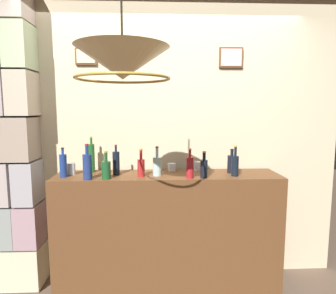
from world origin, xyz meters
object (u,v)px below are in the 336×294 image
(liquor_bottle_gin, at_px, (204,168))
(liquor_bottle_sherry, at_px, (106,169))
(liquor_bottle_tequila, at_px, (157,166))
(liquor_bottle_amaro, at_px, (141,167))
(liquor_bottle_scotch, at_px, (232,164))
(liquor_bottle_vermouth, at_px, (235,165))
(liquor_bottle_brandy, at_px, (87,166))
(pendant_lamp, at_px, (123,64))
(liquor_bottle_rum, at_px, (63,165))
(glass_tumbler_rocks, at_px, (198,166))
(glass_tumbler_highball, at_px, (172,167))
(liquor_bottle_bourbon, at_px, (190,167))
(glass_tumbler_shot, at_px, (71,169))
(liquor_bottle_vodka, at_px, (116,163))
(liquor_bottle_port, at_px, (92,157))

(liquor_bottle_gin, xyz_separation_m, liquor_bottle_sherry, (-0.81, -0.00, -0.01))
(liquor_bottle_tequila, distance_m, liquor_bottle_amaro, 0.14)
(liquor_bottle_scotch, xyz_separation_m, liquor_bottle_sherry, (-1.09, -0.19, -0.00))
(liquor_bottle_amaro, height_order, liquor_bottle_gin, liquor_bottle_amaro)
(liquor_bottle_vermouth, xyz_separation_m, liquor_bottle_tequila, (-0.67, 0.05, -0.01))
(liquor_bottle_brandy, bearing_deg, liquor_bottle_tequila, 11.45)
(pendant_lamp, bearing_deg, liquor_bottle_rum, 127.44)
(glass_tumbler_rocks, distance_m, glass_tumbler_highball, 0.24)
(liquor_bottle_bourbon, relative_size, glass_tumbler_shot, 2.40)
(liquor_bottle_amaro, distance_m, glass_tumbler_shot, 0.62)
(liquor_bottle_tequila, distance_m, glass_tumbler_shot, 0.75)
(liquor_bottle_scotch, distance_m, liquor_bottle_vermouth, 0.13)
(liquor_bottle_rum, height_order, glass_tumbler_rocks, liquor_bottle_rum)
(liquor_bottle_tequila, xyz_separation_m, pendant_lamp, (-0.20, -0.80, 0.74))
(liquor_bottle_scotch, height_order, liquor_bottle_tequila, liquor_bottle_tequila)
(liquor_bottle_vodka, xyz_separation_m, liquor_bottle_sherry, (-0.06, -0.15, -0.03))
(liquor_bottle_gin, distance_m, liquor_bottle_sherry, 0.81)
(liquor_bottle_gin, height_order, pendant_lamp, pendant_lamp)
(glass_tumbler_highball, bearing_deg, liquor_bottle_vodka, -164.28)
(liquor_bottle_rum, bearing_deg, liquor_bottle_scotch, 4.14)
(liquor_bottle_tequila, distance_m, glass_tumbler_rocks, 0.43)
(liquor_bottle_vermouth, distance_m, liquor_bottle_gin, 0.28)
(liquor_bottle_scotch, relative_size, liquor_bottle_amaro, 0.91)
(liquor_bottle_vermouth, height_order, liquor_bottle_gin, liquor_bottle_vermouth)
(liquor_bottle_scotch, distance_m, liquor_bottle_sherry, 1.11)
(liquor_bottle_vermouth, bearing_deg, liquor_bottle_port, 170.07)
(liquor_bottle_tequila, xyz_separation_m, glass_tumbler_highball, (0.14, 0.18, -0.05))
(liquor_bottle_vodka, bearing_deg, liquor_bottle_scotch, 2.19)
(liquor_bottle_brandy, height_order, liquor_bottle_bourbon, liquor_bottle_brandy)
(liquor_bottle_sherry, bearing_deg, liquor_bottle_gin, 0.34)
(liquor_bottle_scotch, relative_size, glass_tumbler_highball, 2.95)
(liquor_bottle_vermouth, relative_size, pendant_lamp, 0.49)
(liquor_bottle_rum, distance_m, liquor_bottle_sherry, 0.38)
(liquor_bottle_port, xyz_separation_m, glass_tumbler_shot, (-0.16, -0.11, -0.08))
(liquor_bottle_brandy, xyz_separation_m, liquor_bottle_sherry, (0.15, 0.01, -0.03))
(liquor_bottle_vodka, xyz_separation_m, liquor_bottle_tequila, (0.36, -0.04, -0.02))
(liquor_bottle_gin, distance_m, liquor_bottle_rum, 1.19)
(liquor_bottle_brandy, relative_size, liquor_bottle_bourbon, 1.18)
(liquor_bottle_port, distance_m, liquor_bottle_scotch, 1.27)
(liquor_bottle_tequila, height_order, liquor_bottle_sherry, liquor_bottle_tequila)
(liquor_bottle_rum, relative_size, pendant_lamp, 0.46)
(liquor_bottle_bourbon, bearing_deg, liquor_bottle_tequila, 159.00)
(glass_tumbler_shot, relative_size, pendant_lamp, 0.19)
(liquor_bottle_tequila, height_order, liquor_bottle_amaro, liquor_bottle_tequila)
(liquor_bottle_amaro, xyz_separation_m, liquor_bottle_bourbon, (0.41, -0.08, 0.01))
(liquor_bottle_rum, xyz_separation_m, glass_tumbler_shot, (0.04, 0.09, -0.05))
(liquor_bottle_brandy, height_order, liquor_bottle_amaro, liquor_bottle_brandy)
(liquor_bottle_sherry, bearing_deg, liquor_bottle_vodka, 66.53)
(liquor_bottle_tequila, bearing_deg, liquor_bottle_sherry, -166.22)
(liquor_bottle_rum, xyz_separation_m, glass_tumbler_highball, (0.93, 0.21, -0.07))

